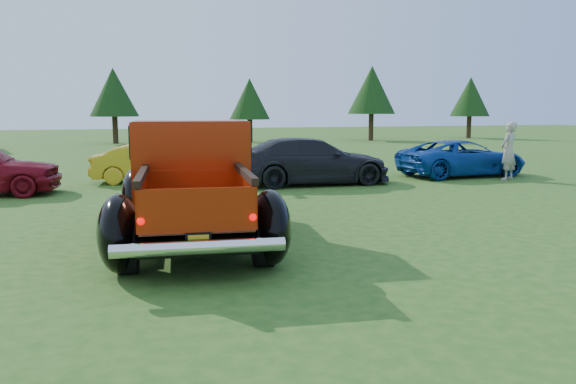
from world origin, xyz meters
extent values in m
plane|color=#265117|center=(0.00, 0.00, 0.00)|extent=(120.00, 120.00, 0.00)
cylinder|color=#332114|center=(-3.00, 31.00, 0.90)|extent=(0.36, 0.36, 1.80)
cone|color=black|center=(-3.00, 31.00, 3.40)|extent=(3.20, 3.20, 3.20)
cylinder|color=#332114|center=(6.00, 30.00, 0.79)|extent=(0.36, 0.36, 1.58)
cone|color=black|center=(6.00, 30.00, 2.99)|extent=(2.82, 2.82, 2.82)
cylinder|color=#332114|center=(15.00, 29.50, 0.97)|extent=(0.36, 0.36, 1.94)
cone|color=black|center=(15.00, 29.50, 3.67)|extent=(3.46, 3.46, 3.46)
cylinder|color=#332114|center=(24.00, 30.50, 0.86)|extent=(0.36, 0.36, 1.73)
cone|color=black|center=(24.00, 30.50, 3.26)|extent=(3.07, 3.07, 3.07)
cylinder|color=black|center=(-2.71, -0.50, 0.45)|extent=(0.35, 0.92, 0.90)
cylinder|color=black|center=(-0.82, -0.69, 0.45)|extent=(0.35, 0.92, 0.90)
cylinder|color=black|center=(-2.37, 3.06, 0.45)|extent=(0.35, 0.92, 0.90)
cylinder|color=black|center=(-0.47, 2.88, 0.45)|extent=(0.35, 0.92, 0.90)
cube|color=black|center=(-1.59, 1.24, 0.50)|extent=(2.07, 5.39, 0.22)
cube|color=#981F08|center=(-1.41, 3.08, 0.96)|extent=(2.06, 1.85, 0.69)
cube|color=silver|center=(-1.32, 3.94, 0.95)|extent=(1.79, 0.24, 0.56)
cube|color=#981F08|center=(-1.55, 1.63, 1.34)|extent=(2.11, 1.47, 1.46)
cube|color=black|center=(-1.55, 1.63, 1.74)|extent=(2.14, 1.37, 0.56)
cube|color=#981F08|center=(-1.55, 1.63, 2.04)|extent=(2.01, 1.35, 0.09)
cube|color=brown|center=(-1.72, -0.15, 0.69)|extent=(1.72, 2.37, 0.06)
cube|color=#981F08|center=(-2.47, -0.08, 0.99)|extent=(0.27, 2.23, 0.58)
cube|color=#981F08|center=(-0.97, -0.22, 0.99)|extent=(0.27, 2.23, 0.58)
cube|color=#981F08|center=(-1.61, 0.96, 0.99)|extent=(1.51, 0.20, 0.58)
cube|color=#981F08|center=(-1.83, -1.27, 0.99)|extent=(1.51, 0.21, 0.58)
cube|color=black|center=(-2.47, -0.08, 1.33)|extent=(0.32, 2.24, 0.10)
cube|color=black|center=(-0.97, -0.22, 1.33)|extent=(0.32, 2.24, 0.10)
ellipsoid|color=black|center=(-2.82, -0.49, 0.58)|extent=(0.63, 1.23, 0.99)
ellipsoid|color=black|center=(-0.71, -0.70, 0.58)|extent=(0.63, 1.23, 0.99)
ellipsoid|color=black|center=(-2.48, 3.07, 0.58)|extent=(0.63, 1.23, 0.99)
ellipsoid|color=black|center=(-0.36, 2.87, 0.58)|extent=(0.63, 1.23, 0.99)
cube|color=black|center=(-2.65, 1.29, 0.37)|extent=(0.58, 2.37, 0.07)
cube|color=black|center=(-0.53, 1.08, 0.37)|extent=(0.58, 2.37, 0.07)
cylinder|color=silver|center=(-1.86, -1.54, 0.56)|extent=(2.19, 0.39, 0.18)
cube|color=black|center=(-1.83, -1.31, 0.62)|extent=(0.34, 0.05, 0.17)
cube|color=gold|center=(-1.83, -1.32, 0.62)|extent=(0.27, 0.04, 0.11)
sphere|color=#CC0505|center=(-2.54, -1.23, 0.87)|extent=(0.10, 0.10, 0.10)
sphere|color=#CC0505|center=(-1.12, -1.37, 0.87)|extent=(0.10, 0.10, 0.10)
imported|color=gold|center=(-1.82, 9.61, 0.60)|extent=(3.77, 1.70, 1.20)
imported|color=black|center=(2.83, 7.74, 0.71)|extent=(4.93, 2.08, 1.42)
imported|color=#0D3B97|center=(8.50, 8.25, 0.62)|extent=(4.56, 2.30, 1.24)
imported|color=#A79D91|center=(9.31, 6.91, 0.94)|extent=(0.82, 0.71, 1.88)
camera|label=1|loc=(-2.76, -8.45, 2.28)|focal=35.00mm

